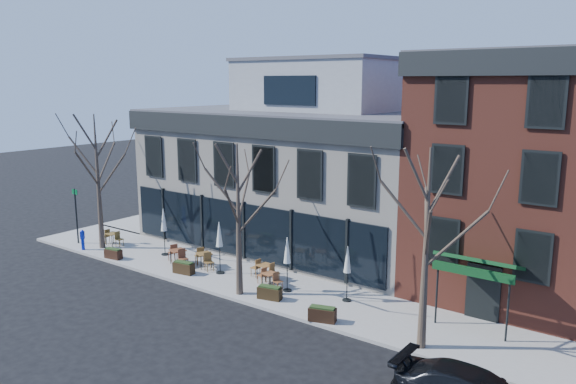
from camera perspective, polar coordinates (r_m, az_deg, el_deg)
The scene contains 23 objects.
ground at distance 31.39m, azimuth -4.32°, elevation -7.22°, with size 120.00×120.00×0.00m, color black.
sidewalk_front at distance 27.84m, azimuth -2.12°, elevation -9.47°, with size 33.50×4.70×0.15m, color gray.
sidewalk_side at distance 43.09m, azimuth -10.46°, elevation -2.18°, with size 4.50×12.00×0.15m, color gray.
corner_building at distance 34.13m, azimuth 1.22°, elevation 2.47°, with size 18.39×10.39×11.10m.
red_brick_building at distance 28.54m, azimuth 22.81°, elevation 1.73°, with size 8.20×11.78×11.18m.
tree_corner at distance 34.50m, azimuth -18.73°, elevation 1.17°, with size 3.93×3.98×7.92m.
tree_mid at distance 25.61m, azimuth -5.05°, elevation -2.63°, with size 3.50×3.55×7.04m.
tree_right at distance 20.88m, azimuth 13.86°, elevation -5.47°, with size 3.72×3.77×7.48m.
sign_pole at distance 36.40m, azimuth -20.72°, elevation -1.96°, with size 0.50×0.10×3.40m.
call_box at distance 35.18m, azimuth -20.15°, elevation -4.50°, with size 0.25×0.24×1.23m.
cafe_set_0 at distance 35.69m, azimuth -17.40°, elevation -4.43°, with size 1.69×0.71×0.88m.
cafe_set_1 at distance 31.10m, azimuth -11.12°, elevation -6.31°, with size 1.91×1.03×0.98m.
cafe_set_2 at distance 30.35m, azimuth -8.53°, elevation -6.69°, with size 1.85×1.13×0.96m.
cafe_set_3 at distance 28.36m, azimuth -2.36°, elevation -7.91°, with size 1.75×0.73×0.91m.
cafe_set_4 at distance 27.35m, azimuth -1.86°, elevation -8.73°, with size 1.62×0.74×0.83m.
umbrella_0 at distance 32.51m, azimuth -12.51°, elevation -3.03°, with size 0.43×0.43×2.70m.
umbrella_2 at distance 28.92m, azimuth -6.99°, elevation -4.57°, with size 0.44×0.44×2.73m.
umbrella_3 at distance 26.33m, azimuth -0.08°, elevation -6.26°, with size 0.42×0.42×2.62m.
umbrella_4 at distance 25.33m, azimuth 6.06°, elevation -7.14°, with size 0.41×0.41×2.56m.
planter_0 at distance 33.02m, azimuth -17.32°, elevation -5.98°, with size 1.08×0.55×0.58m.
planter_1 at distance 29.65m, azimuth -10.55°, elevation -7.55°, with size 1.18×0.61×0.63m.
planter_2 at distance 25.91m, azimuth -1.87°, elevation -10.17°, with size 1.17×0.68×0.62m.
planter_3 at distance 23.71m, azimuth 3.51°, elevation -12.26°, with size 1.22×0.77×0.63m.
Camera 1 is at (19.57, -22.47, 9.88)m, focal length 35.00 mm.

